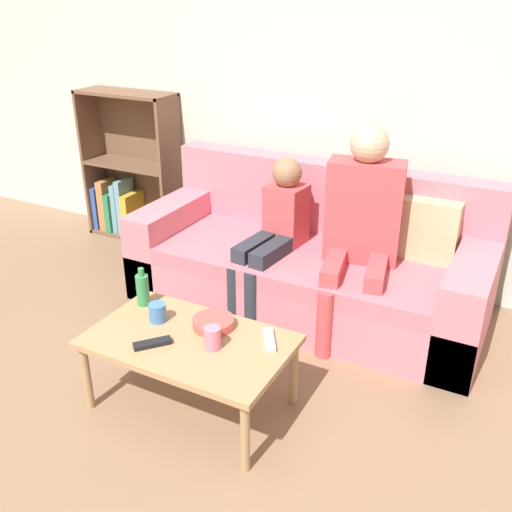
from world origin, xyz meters
The scene contains 12 objects.
wall_back centered at (0.00, 2.61, 1.30)m, with size 12.00×0.06×2.60m.
couch centered at (0.12, 2.05, 0.28)m, with size 2.13×0.87×0.85m.
bookshelf centered at (-1.60, 2.46, 0.46)m, with size 0.78×0.28×1.14m.
coffee_table centered at (0.01, 0.89, 0.34)m, with size 0.93×0.56×0.38m.
person_adult centered at (0.45, 1.98, 0.67)m, with size 0.48×0.67×1.18m.
person_child centered at (-0.07, 1.92, 0.52)m, with size 0.28×0.63×0.93m.
cup_near centered at (0.14, 0.88, 0.43)m, with size 0.08×0.08×0.10m.
cup_far centered at (-0.21, 0.95, 0.42)m, with size 0.08×0.08×0.09m.
tv_remote_0 centered at (-0.11, 0.77, 0.39)m, with size 0.15×0.16×0.02m.
tv_remote_1 centered at (0.34, 1.04, 0.39)m, with size 0.13×0.17×0.02m.
snack_bowl centered at (0.05, 1.03, 0.40)m, with size 0.20×0.20×0.05m.
bottle centered at (-0.37, 1.04, 0.46)m, with size 0.06×0.06×0.20m.
Camera 1 is at (1.30, -0.91, 1.82)m, focal length 40.00 mm.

